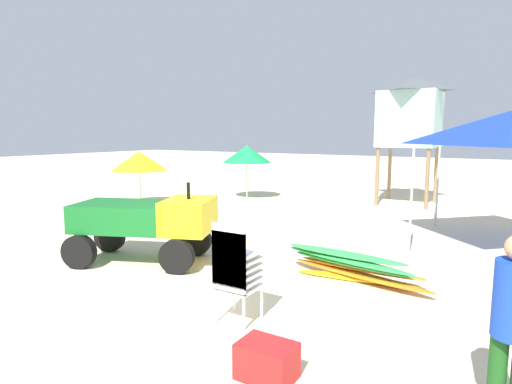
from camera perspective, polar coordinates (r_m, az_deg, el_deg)
name	(u,v)px	position (r m, az deg, el deg)	size (l,w,h in m)	color
ground	(166,309)	(6.16, -11.88, -14.98)	(80.00, 80.00, 0.00)	beige
utility_cart	(147,220)	(8.11, -14.35, -3.68)	(2.81, 2.10, 1.50)	#146023
stacked_plastic_chairs	(234,266)	(5.38, -2.89, -9.78)	(0.48, 0.48, 1.29)	white
surfboard_pile	(353,266)	(7.17, 12.75, -9.62)	(2.57, 0.81, 0.48)	yellow
popup_canopy	(511,128)	(10.12, 30.85, 7.35)	(3.14, 3.14, 2.83)	#B2B2B7
lifeguard_tower	(410,112)	(15.15, 19.83, 9.94)	(1.98, 1.98, 4.16)	olive
beach_umbrella_left	(247,154)	(15.55, -1.23, 5.08)	(1.77, 1.77, 1.93)	beige
beach_umbrella_mid	(139,161)	(14.66, -15.29, 4.00)	(1.81, 1.81, 1.77)	beige
cooler_box	(267,361)	(4.47, 1.45, -21.56)	(0.55, 0.39, 0.36)	red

